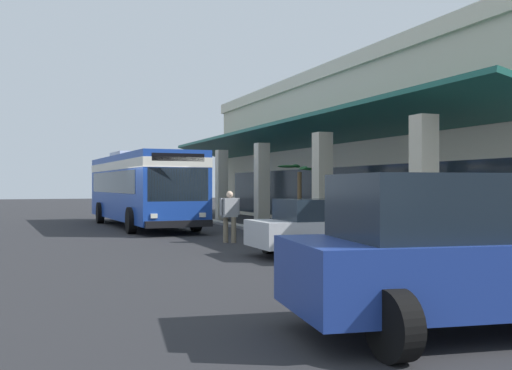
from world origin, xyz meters
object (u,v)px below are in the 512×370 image
potted_palm (299,218)px  pedestrian (230,214)px  transit_bus (141,184)px  parked_suv_blue (476,250)px  parked_sedan_silver (332,226)px

potted_palm → pedestrian: bearing=-54.8°
transit_bus → parked_suv_blue: bearing=1.2°
pedestrian → parked_sedan_silver: bearing=18.9°
parked_sedan_silver → transit_bus: bearing=-167.9°
transit_bus → potted_palm: transit_bus is taller
parked_sedan_silver → potted_palm: size_ratio=1.66×
transit_bus → potted_palm: 7.68m
parked_sedan_silver → parked_suv_blue: parked_suv_blue is taller
parked_sedan_silver → parked_suv_blue: (7.78, -2.24, 0.27)m
parked_sedan_silver → potted_palm: bearing=161.2°
pedestrian → potted_palm: (-2.62, 3.71, -0.35)m
parked_sedan_silver → potted_palm: potted_palm is taller
parked_suv_blue → potted_palm: bearing=162.7°
parked_suv_blue → potted_palm: (-14.54, 4.53, -0.45)m
potted_palm → parked_suv_blue: bearing=-17.3°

